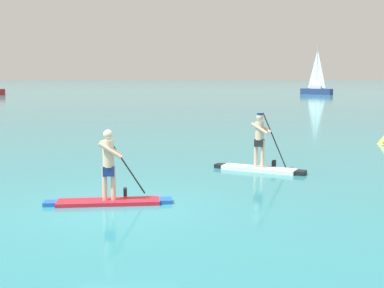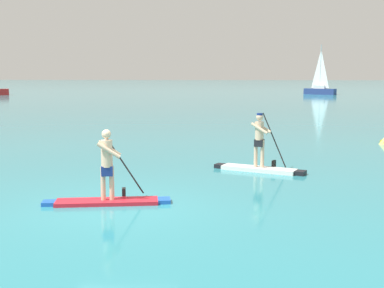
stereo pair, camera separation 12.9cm
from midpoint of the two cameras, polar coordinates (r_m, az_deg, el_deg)
name	(u,v)px [view 1 (the left image)]	position (r m, az deg, el deg)	size (l,w,h in m)	color
ground	(119,207)	(11.89, -8.27, -6.79)	(440.00, 440.00, 0.00)	teal
paddleboarder_mid_center	(109,185)	(12.09, -9.31, -4.48)	(2.92, 1.05, 1.76)	red
paddleboarder_far_right	(260,158)	(16.01, 7.19, -1.54)	(2.79, 1.43, 1.79)	white
sailboat_right_horizon	(317,87)	(75.96, 13.41, 6.07)	(4.36, 3.34, 6.97)	navy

